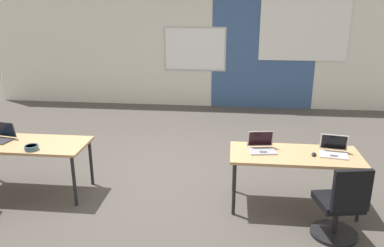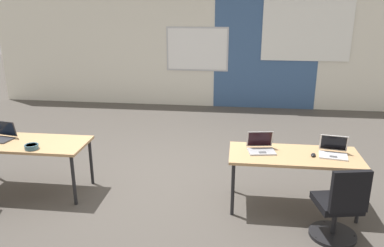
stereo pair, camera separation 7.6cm
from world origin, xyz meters
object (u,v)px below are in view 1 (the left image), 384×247
Objects in this scene: desk_near_right at (295,158)px; laptop_near_left_end at (1,136)px; desk_near_left at (28,147)px; snack_bowl at (31,147)px; chair_near_right_end at (340,209)px; laptop_near_right_inner at (262,147)px; mouse_near_right_end at (314,154)px; laptop_near_right_end at (334,150)px.

desk_near_right is 3.91m from laptop_near_left_end.
snack_bowl is at bearing -50.55° from desk_near_left.
chair_near_right_end is (0.41, -0.69, -0.28)m from desk_near_right.
laptop_near_right_inner reaches higher than desk_near_left.
desk_near_left and desk_near_right have the same top height.
laptop_near_right_inner is 3.29× the size of mouse_near_right_end.
laptop_near_left_end is 0.66m from snack_bowl.
laptop_near_right_inner is at bearing -53.91° from chair_near_right_end.
laptop_near_right_end reaches higher than snack_bowl.
mouse_near_right_end is (0.22, -0.04, 0.08)m from desk_near_right.
chair_near_right_end reaches higher than desk_near_left.
desk_near_left is at bearing 179.46° from mouse_near_right_end.
desk_near_right is 3.32m from snack_bowl.
laptop_near_right_inner is 2.92m from snack_bowl.
laptop_near_left_end reaches higher than snack_bowl.
desk_near_left is 4.29× the size of laptop_near_left_end.
mouse_near_right_end is 3.54m from snack_bowl.
desk_near_right is 14.19× the size of mouse_near_right_end.
laptop_near_left_end reaches higher than desk_near_left.
laptop_near_left_end is at bearing 170.94° from laptop_near_right_inner.
desk_near_left is at bearing 172.19° from laptop_near_right_inner.
laptop_near_right_end is at bearing 15.91° from mouse_near_right_end.
laptop_near_left_end is 0.41× the size of chair_near_right_end.
desk_near_right is 0.48m from laptop_near_right_end.
snack_bowl is (-3.78, -0.26, -0.01)m from laptop_near_right_end.
desk_near_left is 0.31m from snack_bowl.
laptop_near_right_end is 2.11× the size of snack_bowl.
laptop_near_left_end reaches higher than chair_near_right_end.
laptop_near_right_inner is 0.64m from mouse_near_right_end.
chair_near_right_end is at bearing 0.08° from laptop_near_left_end.
laptop_near_right_end is at bearing 4.01° from snack_bowl.
desk_near_left is at bearing 129.45° from snack_bowl.
mouse_near_right_end is at bearing -84.86° from chair_near_right_end.
snack_bowl reaches higher than desk_near_right.
mouse_near_right_end reaches higher than desk_near_right.
desk_near_right is 1.74× the size of chair_near_right_end.
laptop_near_right_end is (0.87, -0.03, -0.00)m from laptop_near_right_inner.
desk_near_left is 0.43m from laptop_near_left_end.
desk_near_left is at bearing 180.00° from desk_near_right.
chair_near_right_end is at bearing -10.00° from desk_near_left.
laptop_near_left_end is 4.37m from laptop_near_right_end.
chair_near_right_end is 5.18× the size of snack_bowl.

